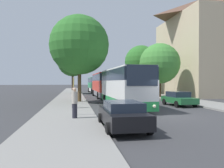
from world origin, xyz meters
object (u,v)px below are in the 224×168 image
object	(u,v)px
pedestrian_waiting_far	(74,98)
tree_left_near	(73,61)
parked_car_right_near	(179,98)
bus_stop_sign	(74,91)
tree_left_far	(79,45)
bus_rear	(96,84)
bus_middle	(104,85)
tree_right_mid	(136,70)
bus_front	(124,87)
pedestrian_waiting_near	(75,103)
tree_right_far	(160,64)
parked_car_left_curb	(122,114)
tree_right_near	(141,62)

from	to	relation	value
pedestrian_waiting_far	tree_left_near	bearing A→B (deg)	152.28
parked_car_right_near	bus_stop_sign	distance (m)	11.37
bus_stop_sign	tree_left_near	bearing A→B (deg)	90.51
tree_left_far	bus_rear	bearing A→B (deg)	79.54
bus_middle	tree_right_mid	distance (m)	19.57
parked_car_right_near	bus_stop_sign	world-z (taller)	bus_stop_sign
bus_front	bus_middle	size ratio (longest dim) A/B	0.87
pedestrian_waiting_near	tree_right_mid	world-z (taller)	tree_right_mid
bus_front	tree_right_mid	xyz separation A→B (m)	(9.80, 29.85, 3.14)
bus_rear	tree_left_near	xyz separation A→B (m)	(-4.98, -4.24, 4.51)
pedestrian_waiting_near	tree_left_near	world-z (taller)	tree_left_near
bus_rear	tree_right_far	world-z (taller)	tree_right_far
parked_car_left_curb	parked_car_right_near	bearing A→B (deg)	50.08
parked_car_left_curb	tree_right_near	xyz separation A→B (m)	(10.42, 30.18, 5.49)
bus_rear	tree_right_mid	xyz separation A→B (m)	(9.57, 2.47, 3.29)
bus_middle	pedestrian_waiting_near	size ratio (longest dim) A/B	6.50
tree_left_far	bus_front	bearing A→B (deg)	-52.74
tree_left_far	tree_right_near	distance (m)	20.21
bus_rear	tree_right_far	xyz separation A→B (m)	(7.55, -16.87, 3.25)
tree_right_far	bus_stop_sign	bearing A→B (deg)	-128.77
parked_car_right_near	tree_right_near	xyz separation A→B (m)	(2.72, 20.86, 5.51)
bus_front	tree_right_mid	distance (m)	31.57
bus_front	tree_left_far	world-z (taller)	tree_left_far
bus_front	bus_rear	bearing A→B (deg)	88.06
bus_middle	pedestrian_waiting_far	world-z (taller)	bus_middle
bus_middle	tree_left_near	bearing A→B (deg)	115.24
parked_car_left_curb	bus_stop_sign	size ratio (longest dim) A/B	1.76
bus_stop_sign	bus_front	bearing A→B (deg)	46.62
pedestrian_waiting_far	tree_right_far	bearing A→B (deg)	104.60
bus_middle	pedestrian_waiting_near	bearing A→B (deg)	-103.10
parked_car_left_curb	bus_front	bearing A→B (deg)	76.36
parked_car_right_near	bus_middle	bearing A→B (deg)	-68.69
bus_middle	pedestrian_waiting_far	bearing A→B (deg)	-107.82
bus_rear	pedestrian_waiting_far	world-z (taller)	bus_rear
bus_stop_sign	pedestrian_waiting_near	xyz separation A→B (m)	(0.07, -1.29, -0.62)
parked_car_left_curb	pedestrian_waiting_far	xyz separation A→B (m)	(-2.40, 8.05, 0.28)
pedestrian_waiting_far	tree_right_far	distance (m)	17.23
bus_middle	parked_car_left_curb	world-z (taller)	bus_middle
tree_right_mid	tree_right_far	bearing A→B (deg)	-95.98
tree_left_near	parked_car_left_curb	bearing A→B (deg)	-85.28
bus_middle	tree_right_far	world-z (taller)	tree_right_far
pedestrian_waiting_far	tree_left_far	distance (m)	8.12
tree_left_far	parked_car_right_near	bearing A→B (deg)	-26.58
tree_left_near	tree_right_far	distance (m)	17.83
bus_front	parked_car_right_near	distance (m)	5.72
tree_left_far	pedestrian_waiting_far	bearing A→B (deg)	-95.91
parked_car_right_near	tree_right_near	distance (m)	21.74
tree_left_near	tree_right_far	xyz separation A→B (m)	(12.53, -12.63, -1.26)
bus_front	tree_left_near	bearing A→B (deg)	100.14
parked_car_right_near	tree_right_near	world-z (taller)	tree_right_near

